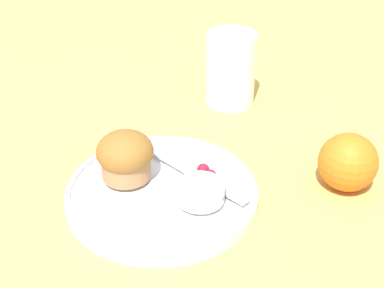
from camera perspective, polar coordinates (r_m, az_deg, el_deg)
name	(u,v)px	position (r m, az deg, el deg)	size (l,w,h in m)	color
ground_plane	(151,192)	(0.69, -4.39, -5.18)	(3.00, 3.00, 0.00)	tan
plate	(162,192)	(0.67, -3.24, -5.14)	(0.24, 0.24, 0.02)	white
muffin	(125,156)	(0.67, -7.13, -1.28)	(0.07, 0.07, 0.06)	#9E7047
cream_ramekin	(200,191)	(0.64, 0.89, -5.05)	(0.06, 0.06, 0.02)	silver
berry_pair	(207,173)	(0.67, 1.58, -3.08)	(0.03, 0.02, 0.02)	maroon
butter_knife	(195,173)	(0.68, 0.30, -3.15)	(0.17, 0.05, 0.00)	#B7B7BC
orange_fruit	(348,162)	(0.70, 16.30, -1.87)	(0.08, 0.08, 0.08)	orange
juice_glass	(230,69)	(0.87, 4.12, 7.99)	(0.08, 0.08, 0.12)	silver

